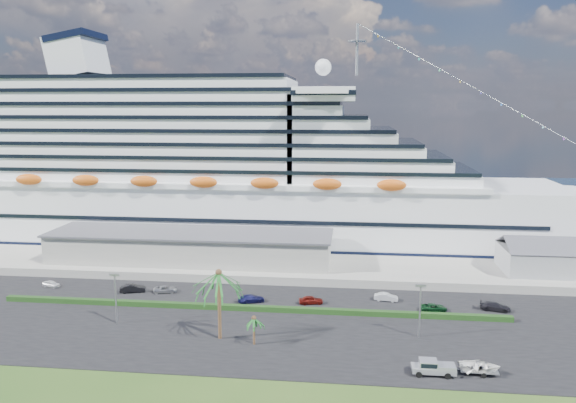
# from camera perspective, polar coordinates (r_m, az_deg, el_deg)

# --- Properties ---
(ground) EXTENTS (420.00, 420.00, 0.00)m
(ground) POSITION_cam_1_polar(r_m,az_deg,el_deg) (82.80, -0.59, -15.21)
(ground) COLOR #274717
(ground) RESTS_ON ground
(asphalt_lot) EXTENTS (140.00, 38.00, 0.12)m
(asphalt_lot) POSITION_cam_1_polar(r_m,az_deg,el_deg) (92.80, 0.27, -12.33)
(asphalt_lot) COLOR black
(asphalt_lot) RESTS_ON ground
(wharf) EXTENTS (240.00, 20.00, 1.80)m
(wharf) POSITION_cam_1_polar(r_m,az_deg,el_deg) (119.80, 1.80, -6.77)
(wharf) COLOR gray
(wharf) RESTS_ON ground
(water) EXTENTS (420.00, 160.00, 0.02)m
(water) POSITION_cam_1_polar(r_m,az_deg,el_deg) (207.66, 3.87, 0.03)
(water) COLOR #0B1C33
(water) RESTS_ON ground
(cruise_ship) EXTENTS (191.00, 38.00, 54.00)m
(cruise_ship) POSITION_cam_1_polar(r_m,az_deg,el_deg) (143.06, -5.99, 2.36)
(cruise_ship) COLOR silver
(cruise_ship) RESTS_ON ground
(terminal_building) EXTENTS (61.00, 15.00, 6.30)m
(terminal_building) POSITION_cam_1_polar(r_m,az_deg,el_deg) (123.23, -9.89, -4.46)
(terminal_building) COLOR gray
(terminal_building) RESTS_ON wharf
(port_shed) EXTENTS (24.00, 12.31, 7.37)m
(port_shed) POSITION_cam_1_polar(r_m,az_deg,el_deg) (125.91, 26.23, -5.32)
(port_shed) COLOR gray
(port_shed) RESTS_ON wharf
(hedge) EXTENTS (88.00, 1.10, 0.90)m
(hedge) POSITION_cam_1_polar(r_m,az_deg,el_deg) (98.34, -4.12, -10.74)
(hedge) COLOR black
(hedge) RESTS_ON asphalt_lot
(lamp_post_left) EXTENTS (1.60, 0.35, 8.27)m
(lamp_post_left) POSITION_cam_1_polar(r_m,az_deg,el_deg) (95.27, -17.13, -8.80)
(lamp_post_left) COLOR gray
(lamp_post_left) RESTS_ON asphalt_lot
(lamp_post_right) EXTENTS (1.60, 0.35, 8.27)m
(lamp_post_right) POSITION_cam_1_polar(r_m,az_deg,el_deg) (88.27, 13.28, -10.11)
(lamp_post_right) COLOR gray
(lamp_post_right) RESTS_ON asphalt_lot
(palm_tall) EXTENTS (8.82, 8.82, 11.13)m
(palm_tall) POSITION_cam_1_polar(r_m,az_deg,el_deg) (84.84, -7.04, -7.98)
(palm_tall) COLOR #47301E
(palm_tall) RESTS_ON ground
(palm_short) EXTENTS (3.53, 3.53, 4.56)m
(palm_short) POSITION_cam_1_polar(r_m,az_deg,el_deg) (84.24, -3.48, -12.06)
(palm_short) COLOR #47301E
(palm_short) RESTS_ON ground
(parked_car_0) EXTENTS (3.82, 2.33, 1.22)m
(parked_car_0) POSITION_cam_1_polar(r_m,az_deg,el_deg) (119.31, -22.91, -7.71)
(parked_car_0) COLOR white
(parked_car_0) RESTS_ON asphalt_lot
(parked_car_1) EXTENTS (4.98, 2.97, 1.55)m
(parked_car_1) POSITION_cam_1_polar(r_m,az_deg,el_deg) (110.93, -15.50, -8.49)
(parked_car_1) COLOR black
(parked_car_1) RESTS_ON asphalt_lot
(parked_car_2) EXTENTS (4.73, 2.97, 1.22)m
(parked_car_2) POSITION_cam_1_polar(r_m,az_deg,el_deg) (109.37, -12.36, -8.72)
(parked_car_2) COLOR gray
(parked_car_2) RESTS_ON asphalt_lot
(parked_car_3) EXTENTS (5.15, 3.62, 1.38)m
(parked_car_3) POSITION_cam_1_polar(r_m,az_deg,el_deg) (102.10, -3.76, -9.80)
(parked_car_3) COLOR #131343
(parked_car_3) RESTS_ON asphalt_lot
(parked_car_4) EXTENTS (4.54, 2.55, 1.46)m
(parked_car_4) POSITION_cam_1_polar(r_m,az_deg,el_deg) (101.16, 2.34, -9.96)
(parked_car_4) COLOR #61110C
(parked_car_4) RESTS_ON asphalt_lot
(parked_car_5) EXTENTS (4.38, 1.97, 1.40)m
(parked_car_5) POSITION_cam_1_polar(r_m,az_deg,el_deg) (104.09, 9.93, -9.54)
(parked_car_5) COLOR silver
(parked_car_5) RESTS_ON asphalt_lot
(parked_car_6) EXTENTS (4.67, 2.44, 1.26)m
(parked_car_6) POSITION_cam_1_polar(r_m,az_deg,el_deg) (100.91, 14.57, -10.38)
(parked_car_6) COLOR #0C3216
(parked_car_6) RESTS_ON asphalt_lot
(parked_car_7) EXTENTS (5.42, 3.17, 1.48)m
(parked_car_7) POSITION_cam_1_polar(r_m,az_deg,el_deg) (104.25, 20.30, -9.96)
(parked_car_7) COLOR black
(parked_car_7) RESTS_ON asphalt_lot
(pickup_truck) EXTENTS (5.68, 2.27, 2.00)m
(pickup_truck) POSITION_cam_1_polar(r_m,az_deg,el_deg) (78.69, 14.49, -15.95)
(pickup_truck) COLOR black
(pickup_truck) RESTS_ON asphalt_lot
(boat_trailer) EXTENTS (6.12, 4.10, 1.74)m
(boat_trailer) POSITION_cam_1_polar(r_m,az_deg,el_deg) (80.39, 18.86, -15.56)
(boat_trailer) COLOR gray
(boat_trailer) RESTS_ON asphalt_lot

